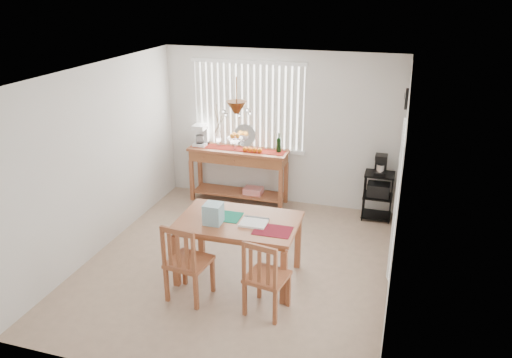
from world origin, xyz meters
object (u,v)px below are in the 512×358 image
(sideboard, at_px, (239,163))
(chair_right, at_px, (265,277))
(wire_cart, at_px, (378,192))
(cart_items, at_px, (381,164))
(chair_left, at_px, (187,262))
(dining_table, at_px, (238,227))

(sideboard, xyz_separation_m, chair_right, (1.31, -2.91, -0.25))
(wire_cart, xyz_separation_m, chair_right, (-1.04, -2.92, 0.01))
(cart_items, height_order, chair_right, cart_items)
(wire_cart, xyz_separation_m, cart_items, (-0.00, 0.01, 0.46))
(sideboard, height_order, chair_right, chair_right)
(chair_right, bearing_deg, chair_left, 179.93)
(dining_table, height_order, chair_left, chair_left)
(wire_cart, relative_size, chair_left, 0.77)
(wire_cart, distance_m, chair_left, 3.54)
(dining_table, distance_m, chair_right, 0.88)
(wire_cart, relative_size, cart_items, 2.43)
(cart_items, bearing_deg, chair_right, -109.51)
(cart_items, distance_m, chair_right, 3.14)
(cart_items, relative_size, chair_left, 0.32)
(sideboard, xyz_separation_m, chair_left, (0.34, -2.91, -0.22))
(sideboard, bearing_deg, chair_right, -65.86)
(wire_cart, distance_m, cart_items, 0.46)
(dining_table, height_order, chair_right, chair_right)
(wire_cart, bearing_deg, sideboard, -179.77)
(wire_cart, xyz_separation_m, chair_left, (-2.01, -2.92, 0.03))
(sideboard, distance_m, dining_table, 2.38)
(sideboard, bearing_deg, cart_items, 0.43)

